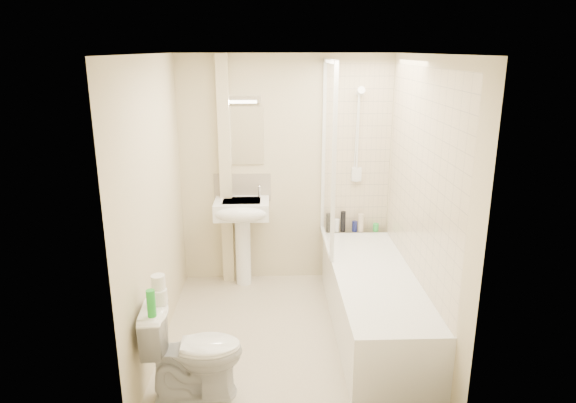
{
  "coord_description": "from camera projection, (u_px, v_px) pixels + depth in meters",
  "views": [
    {
      "loc": [
        -0.16,
        -4.01,
        2.44
      ],
      "look_at": [
        -0.01,
        0.2,
        1.18
      ],
      "focal_mm": 32.0,
      "sensor_mm": 36.0,
      "label": 1
    }
  ],
  "objects": [
    {
      "name": "shower_screen",
      "position": [
        328.0,
        156.0,
        4.91
      ],
      "size": [
        0.04,
        0.92,
        1.8
      ],
      "color": "white",
      "rests_on": "bathtub"
    },
    {
      "name": "toilet_roll_upper",
      "position": [
        158.0,
        282.0,
        3.6
      ],
      "size": [
        0.1,
        0.1,
        0.1
      ],
      "primitive_type": "cylinder",
      "color": "white",
      "rests_on": "toilet_roll_lower"
    },
    {
      "name": "splashback",
      "position": [
        242.0,
        187.0,
        5.42
      ],
      "size": [
        0.6,
        0.02,
        0.3
      ],
      "primitive_type": "cube",
      "color": "beige",
      "rests_on": "wall_back"
    },
    {
      "name": "tile_right",
      "position": [
        421.0,
        176.0,
        4.24
      ],
      "size": [
        0.01,
        2.1,
        1.75
      ],
      "primitive_type": "cube",
      "color": "beige",
      "rests_on": "wall_right"
    },
    {
      "name": "wall_right",
      "position": [
        423.0,
        205.0,
        4.24
      ],
      "size": [
        0.02,
        2.5,
        2.4
      ],
      "primitive_type": "cube",
      "color": "beige",
      "rests_on": "ground"
    },
    {
      "name": "toilet",
      "position": [
        194.0,
        351.0,
        3.68
      ],
      "size": [
        0.46,
        0.73,
        0.71
      ],
      "primitive_type": "imported",
      "rotation": [
        0.0,
        0.0,
        1.62
      ],
      "color": "white",
      "rests_on": "ground"
    },
    {
      "name": "bottle_black_b",
      "position": [
        343.0,
        222.0,
        5.49
      ],
      "size": [
        0.05,
        0.05,
        0.22
      ],
      "primitive_type": "cylinder",
      "color": "black",
      "rests_on": "bathtub"
    },
    {
      "name": "bathtub",
      "position": [
        374.0,
        301.0,
        4.55
      ],
      "size": [
        0.7,
        2.1,
        0.55
      ],
      "color": "white",
      "rests_on": "ground"
    },
    {
      "name": "shower_fixture",
      "position": [
        358.0,
        139.0,
        5.27
      ],
      "size": [
        0.1,
        0.16,
        0.99
      ],
      "color": "white",
      "rests_on": "wall_back"
    },
    {
      "name": "tile_back",
      "position": [
        357.0,
        150.0,
        5.35
      ],
      "size": [
        0.7,
        0.01,
        1.75
      ],
      "primitive_type": "cube",
      "color": "beige",
      "rests_on": "wall_back"
    },
    {
      "name": "pedestal_sink",
      "position": [
        242.0,
        219.0,
        5.28
      ],
      "size": [
        0.56,
        0.5,
        1.07
      ],
      "color": "white",
      "rests_on": "ground"
    },
    {
      "name": "bottle_cream",
      "position": [
        361.0,
        223.0,
        5.5
      ],
      "size": [
        0.07,
        0.07,
        0.19
      ],
      "primitive_type": "cylinder",
      "color": "beige",
      "rests_on": "bathtub"
    },
    {
      "name": "mirror",
      "position": [
        241.0,
        136.0,
        5.26
      ],
      "size": [
        0.46,
        0.01,
        0.6
      ],
      "primitive_type": "cube",
      "color": "white",
      "rests_on": "wall_back"
    },
    {
      "name": "green_bottle",
      "position": [
        151.0,
        303.0,
        3.43
      ],
      "size": [
        0.06,
        0.06,
        0.19
      ],
      "primitive_type": "cylinder",
      "color": "green",
      "rests_on": "toilet"
    },
    {
      "name": "floor",
      "position": [
        290.0,
        335.0,
        4.54
      ],
      "size": [
        2.5,
        2.5,
        0.0
      ],
      "primitive_type": "plane",
      "color": "beige",
      "rests_on": "ground"
    },
    {
      "name": "toilet_roll_lower",
      "position": [
        159.0,
        296.0,
        3.61
      ],
      "size": [
        0.11,
        0.11,
        0.11
      ],
      "primitive_type": "cylinder",
      "color": "white",
      "rests_on": "toilet"
    },
    {
      "name": "wall_back",
      "position": [
        285.0,
        171.0,
        5.4
      ],
      "size": [
        2.2,
        0.02,
        2.4
      ],
      "primitive_type": "cube",
      "color": "beige",
      "rests_on": "ground"
    },
    {
      "name": "bottle_black_a",
      "position": [
        329.0,
        223.0,
        5.49
      ],
      "size": [
        0.06,
        0.06,
        0.2
      ],
      "primitive_type": "cylinder",
      "color": "black",
      "rests_on": "bathtub"
    },
    {
      "name": "bottle_blue",
      "position": [
        355.0,
        226.0,
        5.51
      ],
      "size": [
        0.06,
        0.06,
        0.11
      ],
      "primitive_type": "cylinder",
      "color": "#121852",
      "rests_on": "bathtub"
    },
    {
      "name": "bottle_green",
      "position": [
        376.0,
        227.0,
        5.52
      ],
      "size": [
        0.06,
        0.06,
        0.08
      ],
      "primitive_type": "cylinder",
      "color": "green",
      "rests_on": "bathtub"
    },
    {
      "name": "bottle_white_a",
      "position": [
        337.0,
        225.0,
        5.5
      ],
      "size": [
        0.06,
        0.06,
        0.14
      ],
      "primitive_type": "cylinder",
      "color": "white",
      "rests_on": "bathtub"
    },
    {
      "name": "ceiling",
      "position": [
        290.0,
        54.0,
        3.86
      ],
      "size": [
        2.2,
        2.5,
        0.02
      ],
      "primitive_type": "cube",
      "color": "white",
      "rests_on": "wall_back"
    },
    {
      "name": "pipe_boxing",
      "position": [
        226.0,
        173.0,
        5.32
      ],
      "size": [
        0.12,
        0.12,
        2.4
      ],
      "primitive_type": "cube",
      "color": "beige",
      "rests_on": "ground"
    },
    {
      "name": "strip_light",
      "position": [
        240.0,
        99.0,
        5.14
      ],
      "size": [
        0.42,
        0.07,
        0.07
      ],
      "primitive_type": "cube",
      "color": "silver",
      "rests_on": "wall_back"
    },
    {
      "name": "wall_left",
      "position": [
        155.0,
        208.0,
        4.16
      ],
      "size": [
        0.02,
        2.5,
        2.4
      ],
      "primitive_type": "cube",
      "color": "beige",
      "rests_on": "ground"
    }
  ]
}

